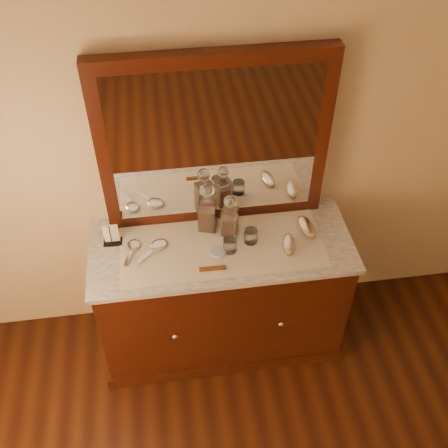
{
  "coord_description": "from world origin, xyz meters",
  "views": [
    {
      "loc": [
        -0.27,
        -0.03,
        2.93
      ],
      "look_at": [
        0.0,
        1.85,
        1.1
      ],
      "focal_mm": 42.39,
      "sensor_mm": 36.0,
      "label": 1
    }
  ],
  "objects_px": {
    "decanter_left": "(208,211)",
    "comb": "(213,268)",
    "mirror_frame": "(215,143)",
    "brush_near": "(289,245)",
    "dresser_cabinet": "(222,295)",
    "brush_far": "(307,227)",
    "decanter_right": "(230,219)",
    "pin_dish": "(218,252)",
    "hand_mirror_outer": "(132,248)",
    "hand_mirror_inner": "(156,247)",
    "napkin_rack": "(111,235)"
  },
  "relations": [
    {
      "from": "pin_dish",
      "to": "napkin_rack",
      "type": "height_order",
      "value": "napkin_rack"
    },
    {
      "from": "hand_mirror_outer",
      "to": "hand_mirror_inner",
      "type": "distance_m",
      "value": 0.13
    },
    {
      "from": "napkin_rack",
      "to": "brush_near",
      "type": "height_order",
      "value": "napkin_rack"
    },
    {
      "from": "dresser_cabinet",
      "to": "mirror_frame",
      "type": "bearing_deg",
      "value": 90.0
    },
    {
      "from": "pin_dish",
      "to": "decanter_right",
      "type": "xyz_separation_m",
      "value": [
        0.08,
        0.14,
        0.09
      ]
    },
    {
      "from": "hand_mirror_inner",
      "to": "pin_dish",
      "type": "bearing_deg",
      "value": -13.62
    },
    {
      "from": "comb",
      "to": "pin_dish",
      "type": "bearing_deg",
      "value": 70.06
    },
    {
      "from": "napkin_rack",
      "to": "brush_far",
      "type": "distance_m",
      "value": 1.07
    },
    {
      "from": "brush_far",
      "to": "hand_mirror_inner",
      "type": "xyz_separation_m",
      "value": [
        -0.84,
        -0.02,
        -0.02
      ]
    },
    {
      "from": "mirror_frame",
      "to": "brush_near",
      "type": "distance_m",
      "value": 0.68
    },
    {
      "from": "decanter_right",
      "to": "brush_near",
      "type": "relative_size",
      "value": 1.59
    },
    {
      "from": "comb",
      "to": "brush_far",
      "type": "bearing_deg",
      "value": 22.01
    },
    {
      "from": "decanter_left",
      "to": "comb",
      "type": "bearing_deg",
      "value": -92.35
    },
    {
      "from": "pin_dish",
      "to": "comb",
      "type": "distance_m",
      "value": 0.12
    },
    {
      "from": "pin_dish",
      "to": "brush_near",
      "type": "xyz_separation_m",
      "value": [
        0.38,
        -0.01,
        0.01
      ]
    },
    {
      "from": "napkin_rack",
      "to": "hand_mirror_inner",
      "type": "bearing_deg",
      "value": -19.07
    },
    {
      "from": "decanter_left",
      "to": "decanter_right",
      "type": "xyz_separation_m",
      "value": [
        0.11,
        -0.06,
        -0.02
      ]
    },
    {
      "from": "mirror_frame",
      "to": "napkin_rack",
      "type": "distance_m",
      "value": 0.75
    },
    {
      "from": "comb",
      "to": "hand_mirror_inner",
      "type": "relative_size",
      "value": 0.73
    },
    {
      "from": "mirror_frame",
      "to": "dresser_cabinet",
      "type": "bearing_deg",
      "value": -90.0
    },
    {
      "from": "pin_dish",
      "to": "brush_far",
      "type": "relative_size",
      "value": 0.46
    },
    {
      "from": "napkin_rack",
      "to": "pin_dish",
      "type": "bearing_deg",
      "value": -15.93
    },
    {
      "from": "dresser_cabinet",
      "to": "mirror_frame",
      "type": "distance_m",
      "value": 0.97
    },
    {
      "from": "comb",
      "to": "brush_far",
      "type": "xyz_separation_m",
      "value": [
        0.55,
        0.21,
        0.02
      ]
    },
    {
      "from": "napkin_rack",
      "to": "hand_mirror_inner",
      "type": "distance_m",
      "value": 0.25
    },
    {
      "from": "mirror_frame",
      "to": "pin_dish",
      "type": "relative_size",
      "value": 13.96
    },
    {
      "from": "comb",
      "to": "hand_mirror_outer",
      "type": "distance_m",
      "value": 0.46
    },
    {
      "from": "mirror_frame",
      "to": "napkin_rack",
      "type": "height_order",
      "value": "mirror_frame"
    },
    {
      "from": "hand_mirror_outer",
      "to": "hand_mirror_inner",
      "type": "bearing_deg",
      "value": -5.98
    },
    {
      "from": "brush_near",
      "to": "brush_far",
      "type": "height_order",
      "value": "brush_far"
    },
    {
      "from": "decanter_left",
      "to": "hand_mirror_inner",
      "type": "height_order",
      "value": "decanter_left"
    },
    {
      "from": "dresser_cabinet",
      "to": "hand_mirror_inner",
      "type": "bearing_deg",
      "value": 177.22
    },
    {
      "from": "mirror_frame",
      "to": "brush_near",
      "type": "xyz_separation_m",
      "value": [
        0.36,
        -0.32,
        -0.47
      ]
    },
    {
      "from": "dresser_cabinet",
      "to": "brush_far",
      "type": "height_order",
      "value": "brush_far"
    },
    {
      "from": "pin_dish",
      "to": "comb",
      "type": "height_order",
      "value": "pin_dish"
    },
    {
      "from": "hand_mirror_outer",
      "to": "comb",
      "type": "bearing_deg",
      "value": -26.35
    },
    {
      "from": "brush_near",
      "to": "hand_mirror_inner",
      "type": "xyz_separation_m",
      "value": [
        -0.71,
        0.09,
        -0.01
      ]
    },
    {
      "from": "decanter_left",
      "to": "decanter_right",
      "type": "height_order",
      "value": "decanter_left"
    },
    {
      "from": "pin_dish",
      "to": "decanter_right",
      "type": "relative_size",
      "value": 0.32
    },
    {
      "from": "dresser_cabinet",
      "to": "comb",
      "type": "relative_size",
      "value": 9.91
    },
    {
      "from": "decanter_left",
      "to": "decanter_right",
      "type": "relative_size",
      "value": 1.17
    },
    {
      "from": "decanter_right",
      "to": "dresser_cabinet",
      "type": "bearing_deg",
      "value": -125.3
    },
    {
      "from": "dresser_cabinet",
      "to": "brush_near",
      "type": "xyz_separation_m",
      "value": [
        0.36,
        -0.08,
        0.47
      ]
    },
    {
      "from": "brush_near",
      "to": "comb",
      "type": "bearing_deg",
      "value": -167.28
    },
    {
      "from": "comb",
      "to": "hand_mirror_inner",
      "type": "distance_m",
      "value": 0.34
    },
    {
      "from": "dresser_cabinet",
      "to": "decanter_left",
      "type": "bearing_deg",
      "value": 111.89
    },
    {
      "from": "comb",
      "to": "decanter_left",
      "type": "xyz_separation_m",
      "value": [
        0.01,
        0.31,
        0.12
      ]
    },
    {
      "from": "comb",
      "to": "brush_near",
      "type": "height_order",
      "value": "brush_near"
    },
    {
      "from": "brush_far",
      "to": "hand_mirror_outer",
      "type": "relative_size",
      "value": 0.91
    },
    {
      "from": "comb",
      "to": "decanter_right",
      "type": "xyz_separation_m",
      "value": [
        0.13,
        0.25,
        0.1
      ]
    }
  ]
}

